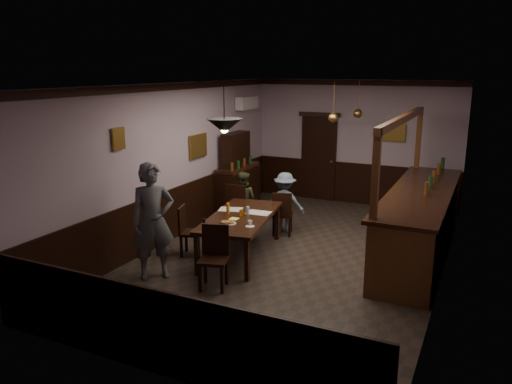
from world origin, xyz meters
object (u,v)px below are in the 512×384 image
Objects in this scene: person_seated_right at (285,202)px; pendant_brass_mid at (333,118)px; chair_near at (214,254)px; chair_side at (188,229)px; coffee_cup at (250,223)px; dining_table at (241,219)px; person_standing at (153,221)px; chair_far_right at (282,212)px; soda_can at (241,213)px; chair_far_left at (238,206)px; bar_counter at (420,221)px; sideboard at (237,181)px; person_seated_left at (242,200)px; pendant_iron at (224,126)px; pendant_brass_far at (358,114)px.

pendant_brass_mid is (0.76, 0.61, 1.68)m from person_seated_right.
chair_near is 2.91m from person_seated_right.
coffee_cup is (1.28, -0.08, 0.31)m from chair_side.
coffee_cup is (0.22, -2.05, 0.18)m from person_seated_right.
person_standing is at bearing -120.15° from dining_table.
chair_far_right is 1.44m from soda_can.
chair_far_left is 0.23× the size of bar_counter.
bar_counter is (2.43, 1.87, -0.17)m from coffee_cup.
pendant_brass_mid is (1.81, 2.58, 1.81)m from chair_side.
soda_can is 2.91m from sideboard.
bar_counter is (4.20, -1.06, -0.11)m from sideboard.
chair_far_right is at bearing 91.03° from person_seated_right.
chair_far_right is at bearing 85.53° from coffee_cup.
person_seated_left is 2.20m from coffee_cup.
soda_can is 1.76m from pendant_iron.
soda_can is at bearing 117.14° from chair_far_left.
bar_counter is at bearing -22.48° from pendant_brass_mid.
chair_near is 0.78× the size of person_seated_right.
chair_far_left is 1.25× the size of pendant_brass_far.
soda_can is (0.86, 1.35, -0.12)m from person_standing.
person_standing is at bearing 61.05° from person_seated_right.
soda_can is (0.04, -0.06, 0.12)m from dining_table.
chair_near is 4.00m from pendant_brass_mid.
person_seated_right reaches higher than chair_far_right.
pendant_brass_mid reaches higher than sideboard.
chair_far_right is at bearing 80.12° from dining_table.
person_seated_left is 1.70m from soda_can.
chair_far_left is 2.61m from person_standing.
bar_counter reaches higher than chair_far_right.
dining_table is 0.14m from soda_can.
soda_can is (-0.14, -1.66, 0.20)m from person_seated_right.
pendant_iron is at bearing 81.40° from chair_near.
pendant_iron reaches higher than person_seated_left.
pendant_brass_mid is (0.90, 2.27, 1.49)m from soda_can.
pendant_iron is at bearing -103.58° from pendant_brass_far.
soda_can is (0.91, 0.31, 0.32)m from chair_side.
person_seated_right reaches higher than dining_table.
soda_can is (0.71, -1.23, 0.26)m from chair_far_left.
pendant_brass_mid is (1.61, 1.04, 1.74)m from chair_far_left.
chair_side is at bearing -157.34° from dining_table.
chair_far_right is 2.98m from person_standing.
pendant_brass_mid is at bearing -6.73° from sideboard.
pendant_brass_mid is at bearing 157.52° from bar_counter.
chair_far_right is 2.03m from chair_side.
chair_near is at bearing -101.63° from pendant_brass_mid.
soda_can is at bearing 108.51° from person_seated_left.
person_seated_right is (-0.04, 2.91, 0.09)m from chair_near.
chair_far_left is 8.44× the size of soda_can.
person_seated_left is 3.16m from pendant_brass_far.
person_seated_right is at bearing 83.69° from dining_table.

